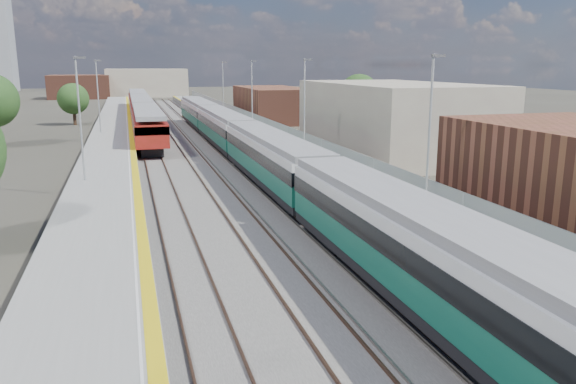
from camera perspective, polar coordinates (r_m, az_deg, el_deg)
name	(u,v)px	position (r m, az deg, el deg)	size (l,w,h in m)	color
ground	(212,152)	(53.34, -7.78, 4.05)	(320.00, 320.00, 0.00)	#47443A
ballast_bed	(185,149)	(55.53, -10.46, 4.33)	(10.50, 155.00, 0.06)	#565451
tracks	(189,146)	(57.23, -10.03, 4.67)	(8.96, 160.00, 0.17)	#4C3323
platform_right	(260,141)	(56.65, -2.85, 5.21)	(4.70, 155.00, 8.52)	slate
platform_left	(111,147)	(55.22, -17.53, 4.41)	(4.30, 155.00, 8.52)	slate
buildings	(74,53)	(141.23, -20.88, 13.08)	(72.00, 185.50, 40.00)	brown
green_train	(243,139)	(45.69, -4.55, 5.35)	(2.72, 75.90, 3.00)	black
red_train	(142,110)	(77.71, -14.64, 8.08)	(2.89, 58.64, 3.65)	black
tree_c	(73,99)	(81.87, -20.99, 8.83)	(4.14, 4.14, 5.62)	#382619
tree_d	(359,95)	(71.65, 7.21, 9.78)	(5.10, 5.10, 6.91)	#382619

